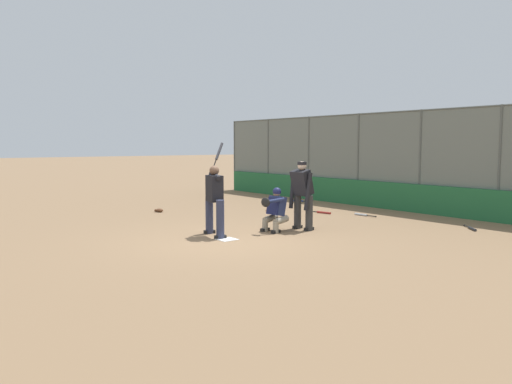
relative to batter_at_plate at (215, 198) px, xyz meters
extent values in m
plane|color=#846647|center=(-0.58, 0.04, -0.94)|extent=(160.00, 160.00, 0.00)
cube|color=white|center=(-0.58, 0.04, -0.93)|extent=(0.43, 0.43, 0.01)
cylinder|color=#515651|center=(-3.17, -7.61, 0.74)|extent=(0.08, 0.08, 3.35)
cylinder|color=#515651|center=(-0.58, -7.61, 0.74)|extent=(0.08, 0.08, 3.35)
cylinder|color=#515651|center=(2.02, -7.61, 0.74)|extent=(0.08, 0.08, 3.35)
cylinder|color=#515651|center=(4.61, -7.61, 0.74)|extent=(0.08, 0.08, 3.35)
cylinder|color=#515651|center=(7.20, -7.61, 0.74)|extent=(0.08, 0.08, 3.35)
cylinder|color=#515651|center=(9.80, -7.61, 0.74)|extent=(0.08, 0.08, 3.35)
cube|color=slate|center=(-0.58, -7.61, 0.74)|extent=(20.75, 0.01, 3.35)
cylinder|color=#515651|center=(-0.58, -7.61, 2.38)|extent=(20.75, 0.06, 0.06)
cube|color=#236638|center=(-0.58, -7.51, -0.47)|extent=(20.33, 0.18, 0.93)
cube|color=slate|center=(-2.34, -10.18, -0.88)|extent=(14.52, 3.05, 0.12)
cube|color=slate|center=(-2.34, -9.08, -0.72)|extent=(14.52, 0.55, 0.44)
cube|color=#B7BABC|center=(-2.34, -9.08, -0.46)|extent=(14.52, 0.24, 0.08)
cube|color=slate|center=(-2.34, -9.63, -0.56)|extent=(14.52, 0.55, 0.76)
cube|color=#B7BABC|center=(-2.34, -9.63, -0.14)|extent=(14.52, 0.24, 0.08)
cube|color=slate|center=(-2.34, -10.18, -0.40)|extent=(14.52, 0.55, 1.08)
cube|color=#B7BABC|center=(-2.34, -10.18, 0.18)|extent=(14.52, 0.24, 0.08)
cylinder|color=#2D334C|center=(-0.38, 0.10, -0.48)|extent=(0.19, 0.19, 0.92)
cube|color=black|center=(-0.38, 0.10, -0.90)|extent=(0.17, 0.30, 0.08)
cylinder|color=#2D334C|center=(0.37, -0.08, -0.48)|extent=(0.19, 0.19, 0.92)
cube|color=black|center=(0.37, -0.08, -0.90)|extent=(0.17, 0.30, 0.08)
cube|color=black|center=(-0.01, 0.01, 0.23)|extent=(0.55, 0.39, 0.63)
sphere|color=brown|center=(-0.01, 0.01, 0.66)|extent=(0.23, 0.23, 0.23)
cylinder|color=black|center=(-0.01, -0.02, 0.55)|extent=(0.64, 0.30, 0.24)
cylinder|color=black|center=(0.28, -0.09, 0.55)|extent=(0.12, 0.16, 0.17)
sphere|color=black|center=(0.28, -0.11, 0.62)|extent=(0.04, 0.04, 0.04)
cylinder|color=black|center=(0.31, -0.20, 0.77)|extent=(0.10, 0.21, 0.31)
cylinder|color=#28282D|center=(0.39, -0.41, 1.12)|extent=(0.17, 0.32, 0.44)
cylinder|color=gray|center=(-0.63, -1.41, -0.79)|extent=(0.15, 0.15, 0.29)
cylinder|color=gray|center=(-0.62, -1.60, -0.63)|extent=(0.20, 0.45, 0.22)
cube|color=black|center=(-0.63, -1.41, -0.90)|extent=(0.12, 0.27, 0.08)
cylinder|color=gray|center=(-0.25, -1.38, -0.79)|extent=(0.15, 0.15, 0.29)
cylinder|color=gray|center=(-0.23, -1.57, -0.63)|extent=(0.20, 0.45, 0.22)
cube|color=black|center=(-0.25, -1.38, -0.90)|extent=(0.12, 0.27, 0.08)
cube|color=navy|center=(-0.42, -1.62, -0.28)|extent=(0.45, 0.37, 0.52)
cube|color=#191E47|center=(-0.43, -1.48, -0.28)|extent=(0.39, 0.16, 0.43)
sphere|color=#936B4C|center=(-0.42, -1.62, 0.05)|extent=(0.19, 0.19, 0.19)
sphere|color=#191E47|center=(-0.42, -1.62, 0.08)|extent=(0.22, 0.22, 0.22)
cylinder|color=navy|center=(-0.60, -1.41, -0.12)|extent=(0.24, 0.51, 0.15)
ellipsoid|color=black|center=(-0.52, -1.17, -0.15)|extent=(0.31, 0.12, 0.24)
cylinder|color=#936B4C|center=(-0.17, -1.60, -0.25)|extent=(0.11, 0.30, 0.42)
cylinder|color=#333333|center=(-0.87, -2.34, -0.48)|extent=(0.19, 0.19, 0.91)
cube|color=black|center=(-0.87, -2.34, -0.90)|extent=(0.12, 0.28, 0.08)
cylinder|color=#333333|center=(-0.45, -2.33, -0.48)|extent=(0.19, 0.19, 0.91)
cube|color=black|center=(-0.45, -2.33, -0.90)|extent=(0.12, 0.28, 0.08)
cube|color=black|center=(-0.66, -2.27, 0.30)|extent=(0.51, 0.45, 0.70)
sphere|color=beige|center=(-0.66, -2.27, 0.74)|extent=(0.23, 0.23, 0.23)
cylinder|color=black|center=(-0.66, -2.27, 0.80)|extent=(0.24, 0.24, 0.08)
cylinder|color=black|center=(-0.95, -2.22, 0.09)|extent=(0.15, 0.25, 0.97)
cylinder|color=black|center=(-0.38, -2.19, 0.09)|extent=(0.17, 0.26, 0.97)
sphere|color=black|center=(-3.01, -6.12, -0.90)|extent=(0.04, 0.04, 0.04)
cylinder|color=black|center=(-3.14, -6.01, -0.90)|extent=(0.27, 0.24, 0.03)
cylinder|color=#28282D|center=(-3.44, -5.75, -0.90)|extent=(0.39, 0.36, 0.07)
sphere|color=black|center=(-0.48, -5.54, -0.90)|extent=(0.04, 0.04, 0.04)
cylinder|color=black|center=(-0.32, -5.53, -0.90)|extent=(0.33, 0.04, 0.03)
cylinder|color=#B7BCC1|center=(0.08, -5.52, -0.90)|extent=(0.46, 0.08, 0.07)
sphere|color=black|center=(3.58, -6.78, -0.90)|extent=(0.04, 0.04, 0.04)
cylinder|color=black|center=(3.73, -6.72, -0.90)|extent=(0.31, 0.16, 0.03)
cylinder|color=#334789|center=(4.09, -6.55, -0.90)|extent=(0.44, 0.25, 0.07)
sphere|color=black|center=(1.75, -4.83, -0.90)|extent=(0.04, 0.04, 0.04)
cylinder|color=black|center=(1.56, -4.86, -0.90)|extent=(0.37, 0.09, 0.03)
cylinder|color=maroon|center=(1.13, -4.94, -0.90)|extent=(0.52, 0.16, 0.07)
ellipsoid|color=#56331E|center=(4.72, -0.93, -0.88)|extent=(0.32, 0.20, 0.11)
ellipsoid|color=#56331E|center=(4.81, -0.84, -0.89)|extent=(0.11, 0.09, 0.09)
camera|label=1|loc=(-10.07, 6.61, 1.29)|focal=35.00mm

